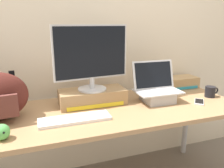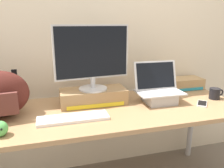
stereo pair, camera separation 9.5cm
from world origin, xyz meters
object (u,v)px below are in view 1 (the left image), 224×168
at_px(plush_toy, 2,132).
at_px(coffee_mug, 210,92).
at_px(toner_box_yellow, 92,97).
at_px(open_laptop, 157,93).
at_px(desktop_monitor, 91,57).
at_px(toner_box_cyan, 180,82).
at_px(cell_phone, 199,102).
at_px(external_keyboard, 75,119).

bearing_deg(plush_toy, coffee_mug, 7.71).
bearing_deg(toner_box_yellow, plush_toy, -147.95).
xyz_separation_m(coffee_mug, plush_toy, (-1.55, -0.21, -0.00)).
distance_m(toner_box_yellow, coffee_mug, 0.98).
distance_m(toner_box_yellow, plush_toy, 0.69).
bearing_deg(open_laptop, desktop_monitor, 168.94).
bearing_deg(plush_toy, open_laptop, 13.66).
height_order(open_laptop, coffee_mug, open_laptop).
distance_m(desktop_monitor, coffee_mug, 1.03).
bearing_deg(desktop_monitor, toner_box_cyan, 4.83).
distance_m(toner_box_yellow, cell_phone, 0.82).
relative_size(coffee_mug, cell_phone, 0.83).
bearing_deg(toner_box_yellow, open_laptop, -11.99).
height_order(toner_box_yellow, cell_phone, toner_box_yellow).
bearing_deg(cell_phone, toner_box_yellow, -157.02).
bearing_deg(open_laptop, external_keyboard, -166.31).
height_order(open_laptop, external_keyboard, open_laptop).
height_order(external_keyboard, toner_box_cyan, toner_box_cyan).
xyz_separation_m(open_laptop, plush_toy, (-1.07, -0.26, -0.03)).
distance_m(toner_box_yellow, open_laptop, 0.50).
relative_size(toner_box_yellow, external_keyboard, 1.10).
relative_size(desktop_monitor, open_laptop, 1.58).
height_order(cell_phone, plush_toy, plush_toy).
xyz_separation_m(desktop_monitor, open_laptop, (0.49, -0.10, -0.29)).
bearing_deg(open_laptop, toner_box_yellow, 168.81).
bearing_deg(cell_phone, plush_toy, -134.84).
bearing_deg(coffee_mug, open_laptop, 173.82).
xyz_separation_m(toner_box_yellow, desktop_monitor, (0.00, -0.00, 0.30)).
xyz_separation_m(cell_phone, plush_toy, (-1.37, -0.13, 0.04)).
relative_size(toner_box_yellow, coffee_mug, 3.95).
distance_m(desktop_monitor, external_keyboard, 0.47).
height_order(desktop_monitor, coffee_mug, desktop_monitor).
relative_size(toner_box_yellow, toner_box_cyan, 1.53).
bearing_deg(cell_phone, open_laptop, -164.69).
relative_size(external_keyboard, toner_box_cyan, 1.40).
height_order(desktop_monitor, cell_phone, desktop_monitor).
height_order(toner_box_yellow, toner_box_cyan, toner_box_yellow).
bearing_deg(toner_box_yellow, external_keyboard, -124.84).
bearing_deg(toner_box_cyan, plush_toy, -160.12).
relative_size(cell_phone, plush_toy, 1.76).
distance_m(external_keyboard, plush_toy, 0.42).
xyz_separation_m(coffee_mug, toner_box_cyan, (-0.07, 0.32, 0.01)).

